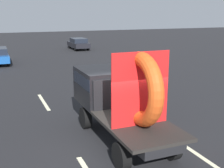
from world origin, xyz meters
name	(u,v)px	position (x,y,z in m)	size (l,w,h in m)	color
ground_plane	(121,145)	(0.00, 0.00, 0.00)	(120.00, 120.00, 0.00)	black
flatbed_truck	(116,94)	(0.21, 0.94, 1.57)	(2.02, 5.53, 3.34)	black
lane_dash_left_far	(44,102)	(-1.58, 6.04, 0.00)	(2.94, 0.16, 0.01)	beige
lane_dash_right_near	(204,159)	(2.00, -1.89, 0.00)	(2.99, 0.16, 0.01)	beige
lane_dash_right_far	(110,95)	(2.00, 5.85, 0.00)	(2.70, 0.16, 0.01)	beige
oncoming_car	(78,43)	(6.10, 26.07, 0.73)	(1.78, 4.16, 1.36)	black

